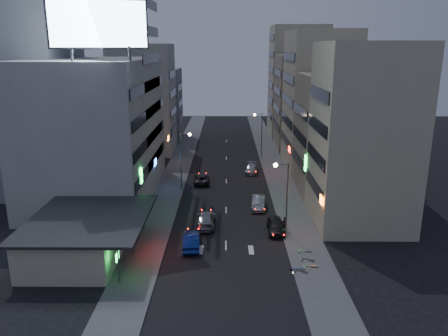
{
  "coord_description": "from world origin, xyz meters",
  "views": [
    {
      "loc": [
        0.06,
        -36.51,
        19.42
      ],
      "look_at": [
        -0.26,
        15.05,
        5.1
      ],
      "focal_mm": 35.0,
      "sensor_mm": 36.0,
      "label": 1
    }
  ],
  "objects_px": {
    "scooter_black_a": "(309,267)",
    "parked_car_left": "(202,179)",
    "parked_car_right_mid": "(258,203)",
    "scooter_silver_b": "(311,245)",
    "road_car_blue": "(191,240)",
    "road_car_silver": "(205,219)",
    "scooter_blue": "(304,263)",
    "scooter_black_b": "(315,255)",
    "parked_car_right_near": "(276,226)",
    "parked_car_right_far": "(251,169)",
    "person": "(284,224)",
    "scooter_silver_a": "(317,259)"
  },
  "relations": [
    {
      "from": "parked_car_right_near",
      "to": "scooter_black_b",
      "type": "relative_size",
      "value": 2.54
    },
    {
      "from": "road_car_blue",
      "to": "parked_car_right_near",
      "type": "bearing_deg",
      "value": -160.23
    },
    {
      "from": "scooter_black_a",
      "to": "scooter_silver_a",
      "type": "xyz_separation_m",
      "value": [
        0.99,
        1.24,
        0.07
      ]
    },
    {
      "from": "scooter_silver_a",
      "to": "parked_car_right_near",
      "type": "bearing_deg",
      "value": 19.42
    },
    {
      "from": "scooter_silver_a",
      "to": "scooter_silver_b",
      "type": "bearing_deg",
      "value": -1.04
    },
    {
      "from": "road_car_blue",
      "to": "road_car_silver",
      "type": "distance_m",
      "value": 5.71
    },
    {
      "from": "road_car_blue",
      "to": "road_car_silver",
      "type": "xyz_separation_m",
      "value": [
        1.14,
        5.59,
        0.0
      ]
    },
    {
      "from": "parked_car_right_near",
      "to": "person",
      "type": "height_order",
      "value": "person"
    },
    {
      "from": "parked_car_left",
      "to": "scooter_blue",
      "type": "xyz_separation_m",
      "value": [
        10.72,
        -25.79,
        -0.03
      ]
    },
    {
      "from": "scooter_black_a",
      "to": "parked_car_right_near",
      "type": "bearing_deg",
      "value": 33.94
    },
    {
      "from": "scooter_black_b",
      "to": "scooter_silver_b",
      "type": "relative_size",
      "value": 0.95
    },
    {
      "from": "scooter_silver_a",
      "to": "scooter_silver_b",
      "type": "relative_size",
      "value": 1.06
    },
    {
      "from": "parked_car_right_far",
      "to": "scooter_black_a",
      "type": "distance_m",
      "value": 32.4
    },
    {
      "from": "scooter_blue",
      "to": "person",
      "type": "bearing_deg",
      "value": -2.31
    },
    {
      "from": "road_car_silver",
      "to": "scooter_blue",
      "type": "bearing_deg",
      "value": 134.88
    },
    {
      "from": "road_car_blue",
      "to": "scooter_black_a",
      "type": "relative_size",
      "value": 2.76
    },
    {
      "from": "parked_car_right_mid",
      "to": "scooter_silver_a",
      "type": "distance_m",
      "value": 15.6
    },
    {
      "from": "scooter_silver_a",
      "to": "person",
      "type": "bearing_deg",
      "value": 13.39
    },
    {
      "from": "scooter_black_a",
      "to": "parked_car_left",
      "type": "bearing_deg",
      "value": 43.94
    },
    {
      "from": "scooter_silver_b",
      "to": "scooter_blue",
      "type": "bearing_deg",
      "value": 162.32
    },
    {
      "from": "road_car_blue",
      "to": "scooter_silver_a",
      "type": "bearing_deg",
      "value": 158.29
    },
    {
      "from": "scooter_silver_b",
      "to": "person",
      "type": "bearing_deg",
      "value": 25.5
    },
    {
      "from": "road_car_silver",
      "to": "scooter_blue",
      "type": "height_order",
      "value": "road_car_silver"
    },
    {
      "from": "parked_car_right_near",
      "to": "parked_car_left",
      "type": "relative_size",
      "value": 0.92
    },
    {
      "from": "person",
      "to": "parked_car_right_near",
      "type": "bearing_deg",
      "value": -41.32
    },
    {
      "from": "parked_car_left",
      "to": "scooter_silver_a",
      "type": "bearing_deg",
      "value": 113.27
    },
    {
      "from": "parked_car_right_far",
      "to": "scooter_silver_a",
      "type": "bearing_deg",
      "value": -76.66
    },
    {
      "from": "parked_car_right_far",
      "to": "scooter_black_b",
      "type": "height_order",
      "value": "parked_car_right_far"
    },
    {
      "from": "parked_car_left",
      "to": "parked_car_right_far",
      "type": "height_order",
      "value": "parked_car_right_far"
    },
    {
      "from": "parked_car_right_mid",
      "to": "scooter_silver_b",
      "type": "bearing_deg",
      "value": -64.76
    },
    {
      "from": "parked_car_right_mid",
      "to": "scooter_black_b",
      "type": "xyz_separation_m",
      "value": [
        4.37,
        -14.0,
        -0.09
      ]
    },
    {
      "from": "parked_car_right_mid",
      "to": "parked_car_right_far",
      "type": "distance_m",
      "value": 16.01
    },
    {
      "from": "parked_car_right_mid",
      "to": "scooter_silver_b",
      "type": "xyz_separation_m",
      "value": [
        4.32,
        -11.93,
        -0.06
      ]
    },
    {
      "from": "scooter_black_b",
      "to": "parked_car_right_near",
      "type": "bearing_deg",
      "value": 45.05
    },
    {
      "from": "scooter_black_b",
      "to": "road_car_blue",
      "type": "bearing_deg",
      "value": 97.47
    },
    {
      "from": "parked_car_right_mid",
      "to": "scooter_black_b",
      "type": "height_order",
      "value": "parked_car_right_mid"
    },
    {
      "from": "scooter_silver_b",
      "to": "scooter_black_b",
      "type": "bearing_deg",
      "value": -176.77
    },
    {
      "from": "parked_car_right_mid",
      "to": "scooter_black_a",
      "type": "height_order",
      "value": "parked_car_right_mid"
    },
    {
      "from": "scooter_blue",
      "to": "parked_car_right_near",
      "type": "bearing_deg",
      "value": 3.85
    },
    {
      "from": "scooter_black_a",
      "to": "scooter_silver_a",
      "type": "bearing_deg",
      "value": -17.14
    },
    {
      "from": "scooter_silver_b",
      "to": "scooter_black_a",
      "type": "bearing_deg",
      "value": 169.22
    },
    {
      "from": "parked_car_right_far",
      "to": "person",
      "type": "xyz_separation_m",
      "value": [
        2.28,
        -23.32,
        0.28
      ]
    },
    {
      "from": "scooter_silver_b",
      "to": "road_car_silver",
      "type": "bearing_deg",
      "value": 60.82
    },
    {
      "from": "parked_car_right_mid",
      "to": "scooter_silver_a",
      "type": "relative_size",
      "value": 2.32
    },
    {
      "from": "parked_car_right_far",
      "to": "road_car_blue",
      "type": "bearing_deg",
      "value": -100.06
    },
    {
      "from": "parked_car_left",
      "to": "person",
      "type": "xyz_separation_m",
      "value": [
        9.93,
        -17.63,
        0.29
      ]
    },
    {
      "from": "parked_car_left",
      "to": "person",
      "type": "relative_size",
      "value": 2.88
    },
    {
      "from": "parked_car_right_far",
      "to": "scooter_silver_b",
      "type": "relative_size",
      "value": 2.53
    },
    {
      "from": "parked_car_right_far",
      "to": "scooter_silver_a",
      "type": "relative_size",
      "value": 2.37
    },
    {
      "from": "parked_car_right_near",
      "to": "parked_car_right_far",
      "type": "distance_m",
      "value": 23.34
    }
  ]
}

